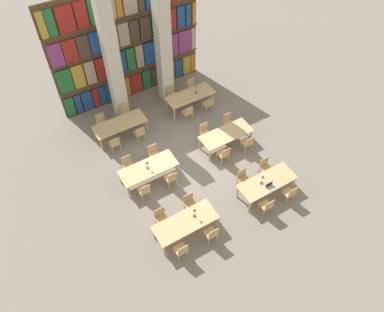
{
  "coord_description": "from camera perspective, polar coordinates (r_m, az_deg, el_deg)",
  "views": [
    {
      "loc": [
        -5.1,
        -8.81,
        12.31
      ],
      "look_at": [
        0.0,
        -0.29,
        0.65
      ],
      "focal_mm": 35.0,
      "sensor_mm": 36.0,
      "label": 1
    }
  ],
  "objects": [
    {
      "name": "pillar_center",
      "position": [
        17.2,
        -4.42,
        16.65
      ],
      "size": [
        0.58,
        0.58,
        6.0
      ],
      "color": "beige",
      "rests_on": "ground_plane"
    },
    {
      "name": "chair_13",
      "position": [
        16.5,
        1.96,
        3.71
      ],
      "size": [
        0.42,
        0.4,
        0.88
      ],
      "rotation": [
        0.0,
        0.0,
        3.14
      ],
      "color": "tan",
      "rests_on": "ground_plane"
    },
    {
      "name": "chair_5",
      "position": [
        14.97,
        7.76,
        -3.33
      ],
      "size": [
        0.42,
        0.4,
        0.88
      ],
      "rotation": [
        0.0,
        0.0,
        3.14
      ],
      "color": "tan",
      "rests_on": "ground_plane"
    },
    {
      "name": "chair_17",
      "position": [
        17.41,
        -13.62,
        5.06
      ],
      "size": [
        0.42,
        0.4,
        0.88
      ],
      "rotation": [
        0.0,
        0.0,
        3.14
      ],
      "color": "tan",
      "rests_on": "ground_plane"
    },
    {
      "name": "chair_23",
      "position": [
        18.8,
        -0.01,
        10.57
      ],
      "size": [
        0.42,
        0.4,
        0.88
      ],
      "rotation": [
        0.0,
        0.0,
        3.14
      ],
      "color": "tan",
      "rests_on": "ground_plane"
    },
    {
      "name": "chair_11",
      "position": [
        15.72,
        -5.85,
        0.4
      ],
      "size": [
        0.42,
        0.4,
        0.88
      ],
      "rotation": [
        0.0,
        0.0,
        3.14
      ],
      "color": "tan",
      "rests_on": "ground_plane"
    },
    {
      "name": "chair_8",
      "position": [
        14.58,
        -7.23,
        -5.25
      ],
      "size": [
        0.42,
        0.4,
        0.88
      ],
      "color": "tan",
      "rests_on": "ground_plane"
    },
    {
      "name": "pillar_left",
      "position": [
        16.47,
        -12.06,
        14.01
      ],
      "size": [
        0.58,
        0.58,
        6.0
      ],
      "color": "beige",
      "rests_on": "ground_plane"
    },
    {
      "name": "chair_21",
      "position": [
        18.38,
        -3.08,
        9.41
      ],
      "size": [
        0.42,
        0.4,
        0.88
      ],
      "rotation": [
        0.0,
        0.0,
        3.14
      ],
      "color": "tan",
      "rests_on": "ground_plane"
    },
    {
      "name": "desk_lamp_3",
      "position": [
        17.81,
        0.62,
        10.39
      ],
      "size": [
        0.14,
        0.14,
        0.5
      ],
      "color": "brown",
      "rests_on": "reading_table_5"
    },
    {
      "name": "chair_3",
      "position": [
        14.16,
        -0.34,
        -7.13
      ],
      "size": [
        0.42,
        0.4,
        0.88
      ],
      "rotation": [
        0.0,
        0.0,
        3.14
      ],
      "color": "tan",
      "rests_on": "ground_plane"
    },
    {
      "name": "reading_table_0",
      "position": [
        13.5,
        -1.01,
        -10.17
      ],
      "size": [
        2.34,
        0.95,
        0.72
      ],
      "color": "tan",
      "rests_on": "ground_plane"
    },
    {
      "name": "chair_15",
      "position": [
        17.01,
        5.46,
        5.21
      ],
      "size": [
        0.42,
        0.4,
        0.88
      ],
      "rotation": [
        0.0,
        0.0,
        3.14
      ],
      "color": "tan",
      "rests_on": "ground_plane"
    },
    {
      "name": "chair_20",
      "position": [
        17.38,
        -0.66,
        6.66
      ],
      "size": [
        0.42,
        0.4,
        0.88
      ],
      "color": "tan",
      "rests_on": "ground_plane"
    },
    {
      "name": "chair_0",
      "position": [
        13.2,
        -1.61,
        -14.15
      ],
      "size": [
        0.42,
        0.4,
        0.88
      ],
      "color": "tan",
      "rests_on": "ground_plane"
    },
    {
      "name": "chair_7",
      "position": [
        15.47,
        11.1,
        -1.61
      ],
      "size": [
        0.42,
        0.4,
        0.88
      ],
      "rotation": [
        0.0,
        0.0,
        3.14
      ],
      "color": "tan",
      "rests_on": "ground_plane"
    },
    {
      "name": "chair_4",
      "position": [
        14.36,
        11.32,
        -7.44
      ],
      "size": [
        0.42,
        0.4,
        0.88
      ],
      "color": "tan",
      "rests_on": "ground_plane"
    },
    {
      "name": "reading_table_4",
      "position": [
        16.86,
        -10.92,
        4.73
      ],
      "size": [
        2.34,
        0.95,
        0.72
      ],
      "color": "tan",
      "rests_on": "ground_plane"
    },
    {
      "name": "chair_22",
      "position": [
        17.83,
        2.52,
        7.93
      ],
      "size": [
        0.42,
        0.4,
        0.88
      ],
      "color": "tan",
      "rests_on": "ground_plane"
    },
    {
      "name": "chair_9",
      "position": [
        15.47,
        -9.69,
        -1.28
      ],
      "size": [
        0.42,
        0.4,
        0.88
      ],
      "rotation": [
        0.0,
        0.0,
        3.14
      ],
      "color": "tan",
      "rests_on": "ground_plane"
    },
    {
      "name": "chair_6",
      "position": [
        14.88,
        14.68,
        -5.48
      ],
      "size": [
        0.42,
        0.4,
        0.88
      ],
      "color": "tan",
      "rests_on": "ground_plane"
    },
    {
      "name": "chair_10",
      "position": [
        14.84,
        -3.19,
        -3.39
      ],
      "size": [
        0.42,
        0.4,
        0.88
      ],
      "color": "tan",
      "rests_on": "ground_plane"
    },
    {
      "name": "reading_table_1",
      "position": [
        14.76,
        11.36,
        -3.98
      ],
      "size": [
        2.34,
        0.95,
        0.72
      ],
      "color": "tan",
      "rests_on": "ground_plane"
    },
    {
      "name": "bookshelf_bank",
      "position": [
        17.87,
        -9.68,
        16.23
      ],
      "size": [
        7.15,
        0.35,
        5.5
      ],
      "color": "brown",
      "rests_on": "ground_plane"
    },
    {
      "name": "chair_14",
      "position": [
        16.2,
        8.48,
        1.96
      ],
      "size": [
        0.42,
        0.4,
        0.88
      ],
      "color": "tan",
      "rests_on": "ground_plane"
    },
    {
      "name": "chair_12",
      "position": [
        15.67,
        4.91,
        0.28
      ],
      "size": [
        0.42,
        0.4,
        0.88
      ],
      "color": "tan",
      "rests_on": "ground_plane"
    },
    {
      "name": "desk_lamp_1",
      "position": [
        14.37,
        10.71,
        -3.39
      ],
      "size": [
        0.14,
        0.14,
        0.45
      ],
      "color": "brown",
      "rests_on": "reading_table_1"
    },
    {
      "name": "desk_lamp_2",
      "position": [
        14.71,
        -6.85,
        -1.22
      ],
      "size": [
        0.14,
        0.14,
        0.4
      ],
      "color": "brown",
      "rests_on": "reading_table_2"
    },
    {
      "name": "chair_1",
      "position": [
        13.87,
        -4.77,
        -9.29
      ],
      "size": [
        0.42,
        0.4,
        0.88
      ],
      "rotation": [
        0.0,
        0.0,
        3.14
      ],
      "color": "tan",
      "rests_on": "ground_plane"
    },
    {
      "name": "chair_18",
      "position": [
        16.59,
        -7.93,
        3.49
      ],
      "size": [
        0.42,
        0.4,
        0.88
      ],
      "color": "tan",
      "rests_on": "ground_plane"
    },
    {
      "name": "reading_table_3",
      "position": [
        16.19,
        5.21,
        3.26
      ],
      "size": [
        2.34,
        0.95,
        0.72
      ],
      "color": "tan",
      "rests_on": "ground_plane"
    },
    {
      "name": "chair_19",
      "position": [
        17.63,
        -10.07,
        6.51
      ],
      "size": [
        0.42,
        0.4,
        0.88
      ],
      "rotation": [
        0.0,
        0.0,
        3.14
      ],
      "color": "tan",
      "rests_on": "ground_plane"
    },
    {
      "name": "ground_plane",
      "position": [
        15.98,
        -0.53,
        -0.83
      ],
      "size": [
        40.0,
        40.0,
        0.0
      ],
      "primitive_type": "plane",
      "color": "gray"
    },
    {
      "name": "reading_table_2",
      "position": [
        14.99,
        -6.66,
        -1.94
      ],
      "size": [
        2.34,
        0.95,
        0.72
      ],
      "color": "tan",
      "rests_on": "ground_plane"
    },
    {
      "name": "chair_16",
      "position": [
        16.36,
        -11.67,
        1.91
      ],
      "size": [
        0.42,
        0.4,
        0.88
      ],
      "color": "tan",
      "rests_on": "ground_plane"
    },
    {
      "name": "laptop",
      "position": [
        14.53,
        11.83,
        -4.62
      ],
      "size": [
        0.32,
        0.22,
        0.21
      ],
      "color": "silver",
      "rests_on": "reading_table_1"
    },
    {
      "name": "reading_table_5",
      "position": [
        17.97,
        -0.28,
        9.14
      ],
      "size": [
        2.34,
        0.95,
        0.72
      ],
      "color": "tan",
      "rests_on": "ground_plane"
    },
    {
      "name": "chair_2",
      "position": [
        13.5,
        3.01,
        -11.74
      ],
      "size": [
        0.42,
        0.4,
        0.88
      ],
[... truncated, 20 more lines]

